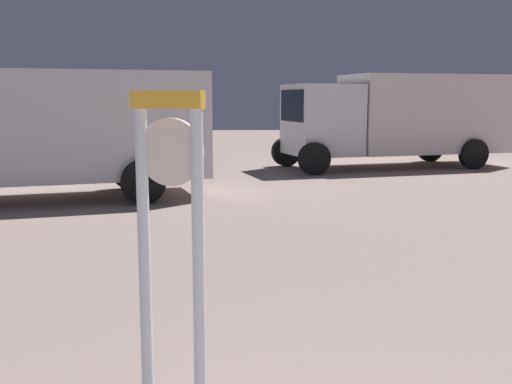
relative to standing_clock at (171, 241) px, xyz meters
name	(u,v)px	position (x,y,z in m)	size (l,w,h in m)	color
standing_clock	(171,241)	(0.00, 0.00, 0.00)	(0.42, 0.21, 2.15)	white
box_truck_near	(48,127)	(-3.41, 9.42, 0.21)	(7.16, 4.11, 2.66)	silver
box_truck_far	(401,116)	(5.60, 15.32, 0.26)	(7.50, 4.13, 2.81)	silver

